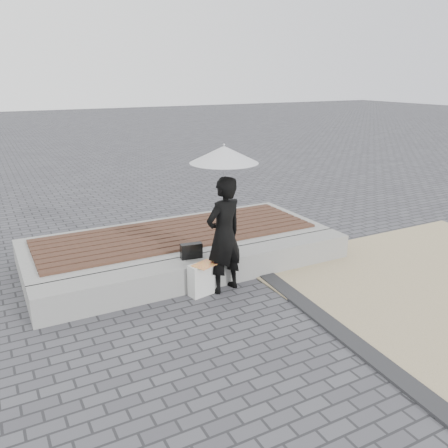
{
  "coord_description": "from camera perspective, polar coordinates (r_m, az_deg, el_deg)",
  "views": [
    {
      "loc": [
        -2.79,
        -4.12,
        2.97
      ],
      "look_at": [
        0.08,
        1.27,
        1.0
      ],
      "focal_mm": 37.24,
      "sensor_mm": 36.0,
      "label": 1
    }
  ],
  "objects": [
    {
      "name": "parasol",
      "position": [
        6.19,
        0.0,
        8.53
      ],
      "size": [
        0.92,
        0.92,
        1.18
      ],
      "rotation": [
        0.0,
        0.0,
        0.34
      ],
      "color": "#B8B7BC",
      "rests_on": "ground"
    },
    {
      "name": "ground",
      "position": [
        5.79,
        5.36,
        -13.06
      ],
      "size": [
        80.0,
        80.0,
        0.0
      ],
      "primitive_type": "plane",
      "color": "#4D4D52",
      "rests_on": "ground"
    },
    {
      "name": "timber_decking",
      "position": [
        7.88,
        -5.74,
        -1.09
      ],
      "size": [
        4.6,
        1.6,
        0.04
      ],
      "primitive_type": null,
      "color": "brown",
      "rests_on": "timber_platform"
    },
    {
      "name": "canvas_tote",
      "position": [
        6.59,
        -2.5,
        -6.72
      ],
      "size": [
        0.46,
        0.26,
        0.46
      ],
      "primitive_type": "cube",
      "rotation": [
        0.0,
        0.0,
        0.19
      ],
      "color": "white",
      "rests_on": "ground"
    },
    {
      "name": "handbag",
      "position": [
        6.82,
        -4.04,
        -3.31
      ],
      "size": [
        0.33,
        0.15,
        0.22
      ],
      "primitive_type": "cube",
      "rotation": [
        0.0,
        0.0,
        -0.14
      ],
      "color": "black",
      "rests_on": "seating_ledge"
    },
    {
      "name": "timber_platform",
      "position": [
        7.96,
        -5.69,
        -2.59
      ],
      "size": [
        5.0,
        2.0,
        0.4
      ],
      "primitive_type": "cube",
      "color": "#A0A09B",
      "rests_on": "ground"
    },
    {
      "name": "seating_ledge",
      "position": [
        6.94,
        -1.86,
        -5.67
      ],
      "size": [
        5.0,
        0.45,
        0.4
      ],
      "primitive_type": "cube",
      "color": "gray",
      "rests_on": "ground"
    },
    {
      "name": "edging_band",
      "position": [
        5.86,
        14.45,
        -13.01
      ],
      "size": [
        0.61,
        5.2,
        0.04
      ],
      "primitive_type": "cube",
      "rotation": [
        0.0,
        0.0,
        -0.07
      ],
      "color": "#2B2C2E",
      "rests_on": "ground"
    },
    {
      "name": "woman",
      "position": [
        6.47,
        0.0,
        -1.38
      ],
      "size": [
        0.69,
        0.55,
        1.67
      ],
      "primitive_type": "imported",
      "rotation": [
        0.0,
        0.0,
        3.4
      ],
      "color": "black",
      "rests_on": "ground"
    },
    {
      "name": "magazine",
      "position": [
        6.45,
        -2.33,
        -4.99
      ],
      "size": [
        0.39,
        0.34,
        0.01
      ],
      "primitive_type": "cube",
      "rotation": [
        0.0,
        0.0,
        0.38
      ],
      "color": "#E43949",
      "rests_on": "canvas_tote"
    }
  ]
}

